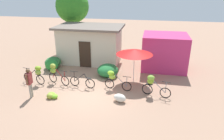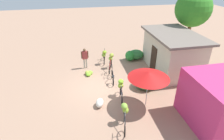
% 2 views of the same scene
% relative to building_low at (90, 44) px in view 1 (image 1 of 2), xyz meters
% --- Properties ---
extents(ground_plane, '(60.00, 60.00, 0.00)m').
position_rel_building_low_xyz_m(ground_plane, '(1.50, -5.78, -1.49)').
color(ground_plane, '#A17B63').
extents(building_low, '(5.20, 3.36, 2.93)m').
position_rel_building_low_xyz_m(building_low, '(0.00, 0.00, 0.00)').
color(building_low, beige).
rests_on(building_low, ground).
extents(shop_pink, '(3.20, 2.80, 2.56)m').
position_rel_building_low_xyz_m(shop_pink, '(5.85, -0.45, -0.21)').
color(shop_pink, '#C4306B').
rests_on(shop_pink, ground).
extents(tree_behind_building, '(2.98, 2.98, 5.64)m').
position_rel_building_low_xyz_m(tree_behind_building, '(-2.39, 2.72, 2.63)').
color(tree_behind_building, brown).
rests_on(tree_behind_building, ground).
extents(hedge_bush_front_left, '(1.15, 1.36, 0.83)m').
position_rel_building_low_xyz_m(hedge_bush_front_left, '(-2.40, -2.03, -1.07)').
color(hedge_bush_front_left, '#2F7237').
rests_on(hedge_bush_front_left, ground).
extents(hedge_bush_front_right, '(0.96, 0.78, 0.87)m').
position_rel_building_low_xyz_m(hedge_bush_front_right, '(-2.20, -2.64, -1.05)').
color(hedge_bush_front_right, '#2B8834').
rests_on(hedge_bush_front_right, ground).
extents(hedge_bush_mid, '(1.44, 1.56, 0.84)m').
position_rel_building_low_xyz_m(hedge_bush_mid, '(2.05, -2.80, -1.07)').
color(hedge_bush_mid, '#236E35').
rests_on(hedge_bush_mid, ground).
extents(market_umbrella, '(2.28, 2.28, 2.23)m').
position_rel_building_low_xyz_m(market_umbrella, '(3.88, -3.43, 0.57)').
color(market_umbrella, beige).
rests_on(market_umbrella, ground).
extents(bicycle_leftmost, '(1.62, 0.53, 1.21)m').
position_rel_building_low_xyz_m(bicycle_leftmost, '(-2.06, -4.91, -0.74)').
color(bicycle_leftmost, black).
rests_on(bicycle_leftmost, ground).
extents(bicycle_near_pile, '(1.60, 0.72, 1.27)m').
position_rel_building_low_xyz_m(bicycle_near_pile, '(-0.97, -4.56, -0.72)').
color(bicycle_near_pile, black).
rests_on(bicycle_near_pile, ground).
extents(bicycle_center_loaded, '(1.67, 0.27, 0.99)m').
position_rel_building_low_xyz_m(bicycle_center_loaded, '(0.88, -4.80, -1.14)').
color(bicycle_center_loaded, black).
rests_on(bicycle_center_loaded, ground).
extents(bicycle_by_shop, '(1.68, 0.47, 1.15)m').
position_rel_building_low_xyz_m(bicycle_by_shop, '(2.82, -4.68, -0.78)').
color(bicycle_by_shop, black).
rests_on(bicycle_by_shop, ground).
extents(bicycle_rightmost, '(1.62, 0.50, 1.22)m').
position_rel_building_low_xyz_m(bicycle_rightmost, '(5.11, -5.04, -0.75)').
color(bicycle_rightmost, black).
rests_on(bicycle_rightmost, ground).
extents(banana_pile_on_ground, '(0.80, 0.68, 0.31)m').
position_rel_building_low_xyz_m(banana_pile_on_ground, '(-0.36, -6.40, -1.35)').
color(banana_pile_on_ground, '#97A937').
rests_on(banana_pile_on_ground, ground).
extents(produce_sack, '(0.81, 0.64, 0.44)m').
position_rel_building_low_xyz_m(produce_sack, '(3.41, -6.08, -1.27)').
color(produce_sack, silver).
rests_on(produce_sack, ground).
extents(person_vendor, '(0.25, 0.58, 1.69)m').
position_rel_building_low_xyz_m(person_vendor, '(-1.51, -6.54, -0.45)').
color(person_vendor, gray).
rests_on(person_vendor, ground).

